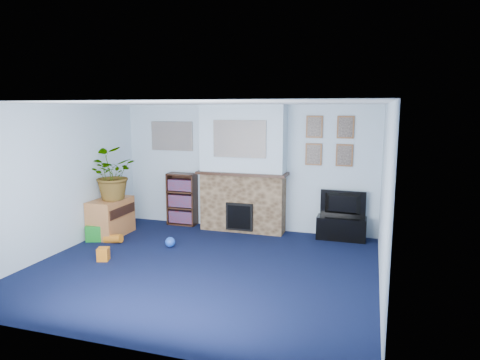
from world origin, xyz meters
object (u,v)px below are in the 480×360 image
(tv_stand, at_px, (341,227))
(bookshelf, at_px, (182,200))
(sideboard, at_px, (111,217))
(television, at_px, (342,204))

(tv_stand, height_order, bookshelf, bookshelf)
(sideboard, bearing_deg, tv_stand, 13.82)
(tv_stand, relative_size, sideboard, 0.98)
(bookshelf, bearing_deg, sideboard, -131.04)
(tv_stand, xyz_separation_m, sideboard, (-4.10, -1.01, 0.12))
(tv_stand, bearing_deg, television, 90.00)
(bookshelf, relative_size, sideboard, 1.19)
(bookshelf, distance_m, sideboard, 1.45)
(tv_stand, height_order, television, television)
(bookshelf, xyz_separation_m, sideboard, (-0.94, -1.09, -0.15))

